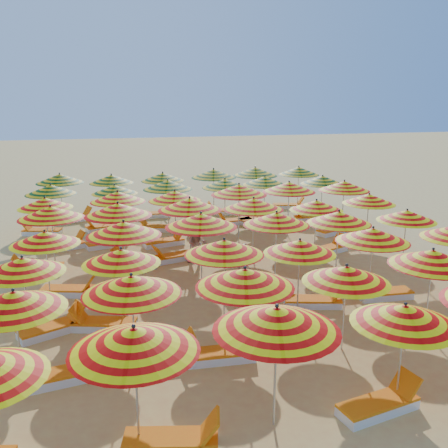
% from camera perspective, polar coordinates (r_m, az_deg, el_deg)
% --- Properties ---
extents(ground, '(120.00, 120.00, 0.00)m').
position_cam_1_polar(ground, '(18.32, 0.38, -5.23)').
color(ground, '#D7B95F').
rests_on(ground, ground).
extents(umbrella_1, '(2.72, 2.72, 2.42)m').
position_cam_1_polar(umbrella_1, '(8.88, -10.23, -12.90)').
color(umbrella_1, silver).
rests_on(umbrella_1, ground).
extents(umbrella_2, '(2.81, 2.81, 2.52)m').
position_cam_1_polar(umbrella_2, '(9.32, 6.03, -10.76)').
color(umbrella_2, silver).
rests_on(umbrella_2, ground).
extents(umbrella_3, '(2.39, 2.39, 2.24)m').
position_cam_1_polar(umbrella_3, '(10.63, 19.95, -9.74)').
color(umbrella_3, silver).
rests_on(umbrella_3, ground).
extents(umbrella_6, '(2.64, 2.64, 2.30)m').
position_cam_1_polar(umbrella_6, '(11.42, -22.87, -8.08)').
color(umbrella_6, silver).
rests_on(umbrella_6, ground).
extents(umbrella_7, '(2.54, 2.54, 2.37)m').
position_cam_1_polar(umbrella_7, '(11.36, -10.51, -6.87)').
color(umbrella_7, silver).
rests_on(umbrella_7, ground).
extents(umbrella_8, '(2.91, 2.91, 2.43)m').
position_cam_1_polar(umbrella_8, '(11.46, 2.41, -6.19)').
color(umbrella_8, silver).
rests_on(umbrella_8, ground).
extents(umbrella_9, '(2.73, 2.73, 2.26)m').
position_cam_1_polar(umbrella_9, '(12.47, 13.80, -5.61)').
color(umbrella_9, silver).
rests_on(umbrella_9, ground).
extents(umbrella_10, '(2.88, 2.88, 2.37)m').
position_cam_1_polar(umbrella_10, '(14.06, 22.73, -3.59)').
color(umbrella_10, silver).
rests_on(umbrella_10, ground).
extents(umbrella_12, '(2.75, 2.75, 2.25)m').
position_cam_1_polar(umbrella_12, '(13.75, -22.02, -4.41)').
color(umbrella_12, silver).
rests_on(umbrella_12, ground).
extents(umbrella_13, '(2.57, 2.57, 2.24)m').
position_cam_1_polar(umbrella_13, '(13.74, -11.66, -3.66)').
color(umbrella_13, silver).
rests_on(umbrella_13, ground).
extents(umbrella_14, '(2.69, 2.69, 2.38)m').
position_cam_1_polar(umbrella_14, '(13.85, 0.03, -2.69)').
color(umbrella_14, silver).
rests_on(umbrella_14, ground).
extents(umbrella_15, '(2.35, 2.35, 2.22)m').
position_cam_1_polar(umbrella_15, '(14.51, 8.65, -2.60)').
color(umbrella_15, silver).
rests_on(umbrella_15, ground).
extents(umbrella_16, '(2.84, 2.84, 2.37)m').
position_cam_1_polar(umbrella_16, '(15.73, 16.63, -1.22)').
color(umbrella_16, silver).
rests_on(umbrella_16, ground).
extents(umbrella_18, '(2.37, 2.37, 2.23)m').
position_cam_1_polar(umbrella_18, '(16.17, -19.77, -1.51)').
color(umbrella_18, silver).
rests_on(umbrella_18, ground).
extents(umbrella_19, '(2.91, 2.91, 2.47)m').
position_cam_1_polar(umbrella_19, '(15.75, -11.39, -0.54)').
color(umbrella_19, silver).
rests_on(umbrella_19, ground).
extents(umbrella_20, '(2.98, 2.98, 2.52)m').
position_cam_1_polar(umbrella_20, '(16.33, -2.64, 0.42)').
color(umbrella_20, silver).
rests_on(umbrella_20, ground).
extents(umbrella_21, '(2.90, 2.90, 2.41)m').
position_cam_1_polar(umbrella_21, '(17.01, 6.02, 0.59)').
color(umbrella_21, silver).
rests_on(umbrella_21, ground).
extents(umbrella_22, '(2.94, 2.94, 2.38)m').
position_cam_1_polar(umbrella_22, '(17.64, 12.99, 0.71)').
color(umbrella_22, silver).
rests_on(umbrella_22, ground).
extents(umbrella_23, '(2.81, 2.81, 2.25)m').
position_cam_1_polar(umbrella_23, '(19.15, 20.16, 0.90)').
color(umbrella_23, silver).
rests_on(umbrella_23, ground).
extents(umbrella_24, '(2.85, 2.85, 2.45)m').
position_cam_1_polar(umbrella_24, '(18.70, -19.18, 1.25)').
color(umbrella_24, silver).
rests_on(umbrella_24, ground).
extents(umbrella_25, '(2.96, 2.96, 2.54)m').
position_cam_1_polar(umbrella_25, '(18.16, -12.02, 1.62)').
color(umbrella_25, silver).
rests_on(umbrella_25, ground).
extents(umbrella_26, '(2.55, 2.55, 2.54)m').
position_cam_1_polar(umbrella_26, '(18.68, -3.94, 2.27)').
color(umbrella_26, silver).
rests_on(umbrella_26, ground).
extents(umbrella_27, '(2.87, 2.87, 2.45)m').
position_cam_1_polar(umbrella_27, '(19.11, 3.40, 2.30)').
color(umbrella_27, silver).
rests_on(umbrella_27, ground).
extents(umbrella_28, '(2.80, 2.80, 2.24)m').
position_cam_1_polar(umbrella_28, '(20.01, 10.51, 2.11)').
color(umbrella_28, silver).
rests_on(umbrella_28, ground).
extents(umbrella_29, '(2.63, 2.63, 2.31)m').
position_cam_1_polar(umbrella_29, '(21.48, 16.24, 2.76)').
color(umbrella_29, silver).
rests_on(umbrella_29, ground).
extents(umbrella_30, '(2.26, 2.26, 2.29)m').
position_cam_1_polar(umbrella_30, '(21.16, -19.77, 2.27)').
color(umbrella_30, silver).
rests_on(umbrella_30, ground).
extents(umbrella_31, '(2.74, 2.74, 2.41)m').
position_cam_1_polar(umbrella_31, '(21.10, -12.05, 3.07)').
color(umbrella_31, silver).
rests_on(umbrella_31, ground).
extents(umbrella_32, '(2.56, 2.56, 2.38)m').
position_cam_1_polar(umbrella_32, '(21.05, -5.63, 3.21)').
color(umbrella_32, silver).
rests_on(umbrella_32, ground).
extents(umbrella_33, '(3.14, 3.14, 2.56)m').
position_cam_1_polar(umbrella_33, '(21.44, 1.73, 3.93)').
color(umbrella_33, silver).
rests_on(umbrella_33, ground).
extents(umbrella_34, '(2.60, 2.60, 2.52)m').
position_cam_1_polar(umbrella_34, '(22.52, 7.44, 4.22)').
color(umbrella_34, silver).
rests_on(umbrella_34, ground).
extents(umbrella_35, '(2.72, 2.72, 2.47)m').
position_cam_1_polar(umbrella_35, '(23.50, 13.57, 4.25)').
color(umbrella_35, silver).
rests_on(umbrella_35, ground).
extents(umbrella_36, '(2.36, 2.36, 2.39)m').
position_cam_1_polar(umbrella_36, '(23.61, -19.19, 3.74)').
color(umbrella_36, silver).
rests_on(umbrella_36, ground).
extents(umbrella_37, '(2.72, 2.72, 2.25)m').
position_cam_1_polar(umbrella_37, '(23.60, -12.40, 3.88)').
color(umbrella_37, silver).
rests_on(umbrella_37, ground).
extents(umbrella_38, '(2.53, 2.53, 2.45)m').
position_cam_1_polar(umbrella_38, '(23.39, -6.45, 4.48)').
color(umbrella_38, silver).
rests_on(umbrella_38, ground).
extents(umbrella_39, '(2.82, 2.82, 2.36)m').
position_cam_1_polar(umbrella_39, '(24.02, 0.10, 4.65)').
color(umbrella_39, silver).
rests_on(umbrella_39, ground).
extents(umbrella_40, '(2.96, 2.96, 2.38)m').
position_cam_1_polar(umbrella_40, '(24.83, 4.67, 4.95)').
color(umbrella_40, silver).
rests_on(umbrella_40, ground).
extents(umbrella_41, '(2.64, 2.64, 2.34)m').
position_cam_1_polar(umbrella_41, '(25.62, 11.18, 4.96)').
color(umbrella_41, silver).
rests_on(umbrella_41, ground).
extents(umbrella_42, '(2.72, 2.72, 2.48)m').
position_cam_1_polar(umbrella_42, '(26.15, -18.25, 4.96)').
color(umbrella_42, silver).
rests_on(umbrella_42, ground).
extents(umbrella_43, '(2.67, 2.67, 2.36)m').
position_cam_1_polar(umbrella_43, '(25.96, -12.74, 5.03)').
color(umbrella_43, silver).
rests_on(umbrella_43, ground).
extents(umbrella_44, '(2.72, 2.72, 2.38)m').
position_cam_1_polar(umbrella_44, '(26.06, -7.00, 5.36)').
color(umbrella_44, silver).
rests_on(umbrella_44, ground).
extents(umbrella_45, '(2.54, 2.54, 2.51)m').
position_cam_1_polar(umbrella_45, '(26.30, -1.19, 5.79)').
color(umbrella_45, silver).
rests_on(umbrella_45, ground).
extents(umbrella_46, '(2.82, 2.82, 2.53)m').
position_cam_1_polar(umbrella_46, '(26.85, 3.58, 5.99)').
color(umbrella_46, silver).
rests_on(umbrella_46, ground).
extents(umbrella_47, '(2.62, 2.62, 2.40)m').
position_cam_1_polar(umbrella_47, '(28.18, 8.53, 6.02)').
color(umbrella_47, silver).
rests_on(umbrella_47, ground).
extents(lounger_1, '(1.82, 0.95, 0.69)m').
position_cam_1_polar(lounger_1, '(9.82, -5.79, -23.46)').
color(lounger_1, white).
rests_on(lounger_1, ground).
extents(lounger_2, '(1.81, 0.91, 0.69)m').
position_cam_1_polar(lounger_2, '(11.10, 17.37, -19.13)').
color(lounger_2, white).
rests_on(lounger_2, ground).
extents(lounger_5, '(1.81, 0.86, 0.69)m').
position_cam_1_polar(lounger_5, '(12.09, -19.58, -16.33)').
color(lounger_5, white).
rests_on(lounger_5, ground).
extents(lounger_6, '(1.74, 0.61, 0.69)m').
position_cam_1_polar(lounger_6, '(12.41, -7.31, -14.70)').
color(lounger_6, white).
rests_on(lounger_6, ground).
extents(lounger_7, '(1.76, 0.67, 0.69)m').
position_cam_1_polar(lounger_7, '(12.37, -0.30, -14.68)').
color(lounger_7, white).
rests_on(lounger_7, ground).
extents(lounger_8, '(1.82, 1.25, 0.69)m').
position_cam_1_polar(lounger_8, '(14.35, -18.93, -11.18)').
color(lounger_8, white).
rests_on(lounger_8, ground).
extents(lounger_9, '(1.83, 1.05, 0.69)m').
position_cam_1_polar(lounger_9, '(14.22, -13.69, -11.04)').
color(lounger_9, white).
rests_on(lounger_9, ground).
extents(lounger_10, '(1.82, 1.01, 0.69)m').
position_cam_1_polar(lounger_10, '(15.48, 10.26, -8.69)').
color(lounger_10, white).
rests_on(lounger_10, ground).
extents(lounger_11, '(1.76, 0.67, 0.69)m').
position_cam_1_polar(lounger_11, '(16.55, 17.75, -7.60)').
color(lounger_11, white).
rests_on(lounger_11, ground).
extents(lounger_12, '(1.82, 1.03, 0.69)m').
position_cam_1_polar(lounger_12, '(16.76, -17.18, -7.28)').
color(lounger_12, white).
rests_on(lounger_12, ground).
extents(lounger_13, '(1.74, 0.61, 0.69)m').
position_cam_1_polar(lounger_13, '(19.17, -20.50, -4.80)').
color(lounger_13, white).
rests_on(lounger_13, ground).
extents(lounger_14, '(1.82, 1.25, 0.69)m').
position_cam_1_polar(lounger_14, '(18.97, -10.20, -4.28)').
color(lounger_14, white).
rests_on(lounger_14, ground).
extents(lounger_15, '(1.83, 1.04, 0.69)m').
position_cam_1_polar(lounger_15, '(19.34, -5.69, -3.75)').
color(lounger_15, white).
rests_on(lounger_15, ground).
extents(lounger_16, '(1.82, 1.19, 0.69)m').
position_cam_1_polar(lounger_16, '(20.63, 11.91, -2.83)').
color(lounger_16, white).
rests_on(lounger_16, ground).
extents(lounger_17, '(1.83, 1.13, 0.69)m').
position_cam_1_polar(lounger_17, '(21.67, -17.76, -2.38)').
color(lounger_17, white).
rests_on(lounger_17, ground).
extents(lounger_18, '(1.82, 1.03, 0.69)m').
position_cam_1_polar(lounger_18, '(21.55, -13.11, -2.15)').
color(lounger_18, white).
rests_on(lounger_18, ground).
extents(lounger_19, '(1.82, 0.95, 0.69)m').
position_cam_1_polar(lounger_19, '(21.31, -6.78, -2.05)').
color(lounger_19, white).
rests_on(lounger_19, ground).
extents(lounger_20, '(1.82, 1.24, 0.69)m').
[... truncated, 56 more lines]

